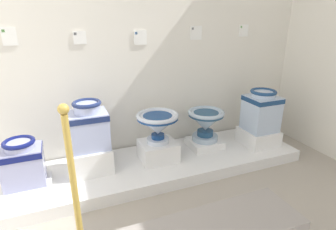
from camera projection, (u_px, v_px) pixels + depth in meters
wall_back at (140, 4)px, 2.69m from camera, size 4.05×0.06×3.26m
display_platform at (158, 165)px, 2.84m from camera, size 3.06×0.80×0.12m
plinth_block_tall_cobalt at (27, 186)px, 2.34m from camera, size 0.39×0.34×0.05m
antique_toilet_tall_cobalt at (22, 162)px, 2.26m from camera, size 0.33×0.25×0.40m
plinth_block_slender_white at (92, 158)px, 2.60m from camera, size 0.35×0.34×0.24m
antique_toilet_slender_white at (89, 125)px, 2.49m from camera, size 0.34×0.29×0.45m
plinth_block_central_ornate at (158, 151)px, 2.80m from camera, size 0.36×0.32×0.20m
antique_toilet_central_ornate at (158, 124)px, 2.69m from camera, size 0.42×0.42×0.31m
plinth_block_leftmost at (205, 143)px, 3.10m from camera, size 0.36×0.32×0.08m
antique_toilet_leftmost at (206, 121)px, 3.01m from camera, size 0.40×0.40×0.35m
plinth_block_pale_glazed at (258, 136)px, 3.16m from camera, size 0.37×0.37×0.17m
antique_toilet_pale_glazed at (261, 109)px, 3.05m from camera, size 0.34×0.32×0.47m
info_placard_first at (9, 36)px, 2.34m from camera, size 0.12×0.01×0.15m
info_placard_second at (80, 38)px, 2.55m from camera, size 0.12×0.01×0.12m
info_placard_third at (140, 37)px, 2.76m from camera, size 0.13×0.01×0.14m
info_placard_fourth at (196, 33)px, 2.97m from camera, size 0.14×0.01×0.15m
info_placard_fifth at (244, 30)px, 3.19m from camera, size 0.12×0.01×0.14m
stanchion_post_near_left at (78, 216)px, 1.72m from camera, size 0.25×0.25×1.07m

